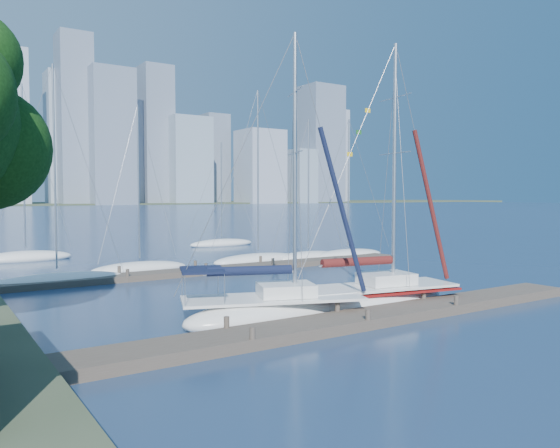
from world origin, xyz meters
TOP-DOWN VIEW (x-y plane):
  - ground at (0.00, 0.00)m, footprint 700.00×700.00m
  - near_dock at (0.00, 0.00)m, footprint 26.00×2.00m
  - far_dock at (2.00, 16.00)m, footprint 30.00×1.80m
  - sailboat_navy at (-2.02, 2.57)m, footprint 8.31×5.12m
  - sailboat_maroon at (3.36, 2.26)m, footprint 8.46×4.04m
  - bg_boat_0 at (-7.59, 16.58)m, footprint 7.97×3.30m
  - bg_boat_1 at (-1.95, 19.11)m, footprint 6.79×4.23m
  - bg_boat_3 at (7.05, 18.91)m, footprint 7.63×3.28m
  - bg_boat_4 at (11.32, 18.39)m, footprint 6.35×3.14m
  - bg_boat_5 at (14.77, 17.69)m, footprint 7.25×4.63m
  - bg_boat_6 at (-7.30, 29.97)m, footprint 6.86×2.50m
  - bg_boat_7 at (11.19, 32.97)m, footprint 7.09×4.66m
  - skyline at (23.10, 290.42)m, footprint 503.74×51.31m

SIDE VIEW (x-z plane):
  - ground at x=0.00m, z-range 0.00..0.00m
  - far_dock at x=2.00m, z-range 0.00..0.36m
  - near_dock at x=0.00m, z-range 0.00..0.40m
  - bg_boat_7 at x=11.19m, z-range -5.09..5.54m
  - bg_boat_1 at x=-1.95m, z-range -5.40..5.86m
  - bg_boat_4 at x=11.32m, z-range -5.38..5.86m
  - bg_boat_0 at x=-7.59m, z-range -6.09..6.58m
  - bg_boat_5 at x=14.77m, z-range -5.49..5.98m
  - bg_boat_3 at x=7.05m, z-range -6.32..6.83m
  - bg_boat_6 at x=-7.30m, z-range -6.68..7.24m
  - sailboat_navy at x=-2.02m, z-range -5.09..7.02m
  - sailboat_maroon at x=3.36m, z-range -5.26..7.21m
  - skyline at x=23.10m, z-range -18.99..87.60m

